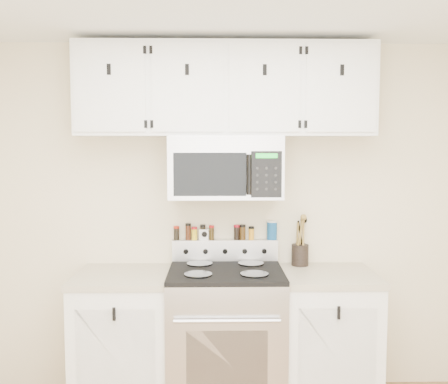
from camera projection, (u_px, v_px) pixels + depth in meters
name	position (u px, v px, depth m)	size (l,w,h in m)	color
back_wall	(225.00, 218.00, 3.62)	(3.50, 0.01, 2.50)	beige
range	(226.00, 337.00, 3.37)	(0.76, 0.65, 1.10)	#B7B7BA
base_cabinet_left	(124.00, 340.00, 3.39)	(0.64, 0.62, 0.92)	white
base_cabinet_right	(326.00, 338.00, 3.41)	(0.64, 0.62, 0.92)	white
microwave	(226.00, 167.00, 3.40)	(0.76, 0.44, 0.42)	#9E9EA3
upper_cabinets	(225.00, 90.00, 3.38)	(2.00, 0.35, 0.62)	white
utensil_crock	(300.00, 253.00, 3.57)	(0.12, 0.12, 0.35)	black
kitchen_timer	(205.00, 234.00, 3.60)	(0.07, 0.06, 0.08)	white
salt_canister	(272.00, 230.00, 3.60)	(0.07, 0.07, 0.14)	navy
spice_jar_0	(176.00, 233.00, 3.59)	(0.04, 0.04, 0.10)	black
spice_jar_1	(188.00, 231.00, 3.59)	(0.04, 0.04, 0.12)	#401E0F
spice_jar_2	(194.00, 233.00, 3.59)	(0.04, 0.04, 0.09)	yellow
spice_jar_3	(203.00, 232.00, 3.59)	(0.04, 0.04, 0.11)	black
spice_jar_4	(212.00, 232.00, 3.60)	(0.04, 0.04, 0.10)	#38280D
spice_jar_5	(237.00, 232.00, 3.60)	(0.04, 0.04, 0.11)	black
spice_jar_6	(243.00, 232.00, 3.60)	(0.04, 0.04, 0.11)	#40290F
spice_jar_7	(251.00, 233.00, 3.60)	(0.04, 0.04, 0.10)	orange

